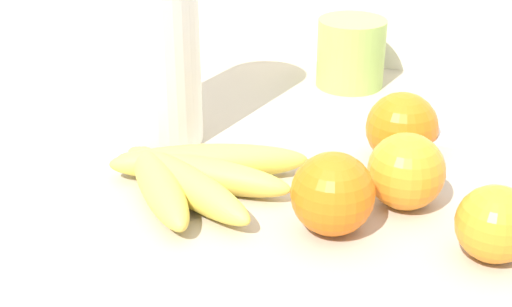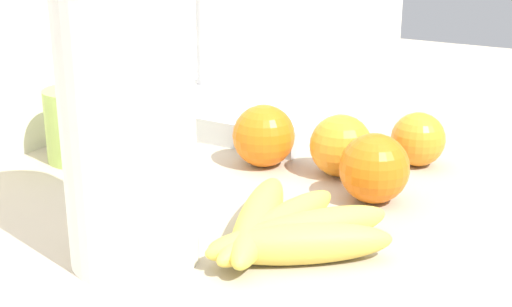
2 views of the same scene
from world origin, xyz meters
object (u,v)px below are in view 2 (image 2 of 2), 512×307
at_px(sink_basin, 259,101).
at_px(orange_center, 418,139).
at_px(orange_far_right, 264,136).
at_px(paper_towel_roll, 127,99).
at_px(orange_front, 374,168).
at_px(banana_bunch, 284,229).
at_px(orange_back_left, 342,145).
at_px(mug, 82,125).

bearing_deg(sink_basin, orange_center, -109.79).
bearing_deg(orange_far_right, sink_basin, 33.11).
bearing_deg(paper_towel_roll, orange_front, -27.87).
bearing_deg(orange_far_right, orange_center, -57.33).
distance_m(banana_bunch, orange_back_left, 0.21).
bearing_deg(orange_back_left, orange_center, -38.61).
distance_m(orange_center, paper_towel_roll, 0.41).
bearing_deg(orange_far_right, orange_front, -102.81).
bearing_deg(orange_center, mug, 118.89).
xyz_separation_m(orange_front, paper_towel_roll, (-0.24, 0.13, 0.11)).
relative_size(banana_bunch, mug, 2.23).
bearing_deg(orange_far_right, paper_towel_roll, -172.90).
xyz_separation_m(sink_basin, mug, (-0.31, 0.07, 0.03)).
xyz_separation_m(orange_back_left, mug, (-0.12, 0.30, 0.01)).
xyz_separation_m(banana_bunch, orange_far_right, (0.18, 0.14, 0.02)).
bearing_deg(banana_bunch, paper_towel_roll, 131.67).
height_order(orange_center, orange_back_left, orange_back_left).
distance_m(orange_back_left, paper_towel_roll, 0.32).
height_order(orange_far_right, paper_towel_roll, paper_towel_roll).
bearing_deg(orange_center, paper_towel_roll, 161.71).
bearing_deg(banana_bunch, mug, 75.86).
bearing_deg(paper_towel_roll, orange_back_left, -11.53).
height_order(orange_front, mug, mug).
bearing_deg(banana_bunch, orange_far_right, 36.14).
height_order(orange_back_left, paper_towel_roll, paper_towel_roll).
bearing_deg(orange_front, paper_towel_roll, 152.13).
height_order(sink_basin, mug, sink_basin).
distance_m(orange_far_right, mug, 0.23).
bearing_deg(mug, paper_towel_roll, -126.23).
height_order(orange_far_right, orange_back_left, orange_far_right).
relative_size(banana_bunch, sink_basin, 0.58).
distance_m(orange_back_left, orange_front, 0.09).
xyz_separation_m(orange_far_right, paper_towel_roll, (-0.27, -0.03, 0.11)).
relative_size(orange_far_right, sink_basin, 0.22).
xyz_separation_m(orange_back_left, sink_basin, (0.19, 0.23, -0.02)).
xyz_separation_m(banana_bunch, orange_front, (0.15, -0.03, 0.02)).
xyz_separation_m(banana_bunch, paper_towel_roll, (-0.09, 0.10, 0.13)).
relative_size(banana_bunch, paper_towel_roll, 0.62).
bearing_deg(paper_towel_roll, mug, 53.77).
distance_m(orange_front, paper_towel_roll, 0.29).
height_order(banana_bunch, sink_basin, sink_basin).
height_order(orange_back_left, sink_basin, sink_basin).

